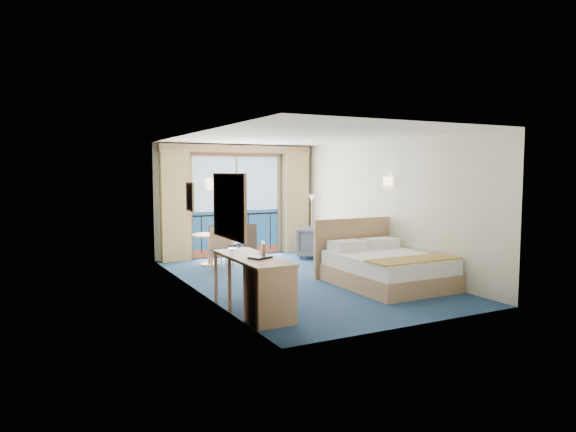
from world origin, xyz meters
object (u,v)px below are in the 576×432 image
object	(u,v)px
table_chair_b	(220,246)
floor_lamp	(312,209)
table_chair_a	(229,241)
bed	(385,268)
nightstand	(367,257)
desk	(266,288)
round_table	(209,242)
desk_chair	(271,271)
armchair	(316,242)

from	to	relation	value
table_chair_b	floor_lamp	bearing A→B (deg)	24.88
table_chair_a	floor_lamp	bearing A→B (deg)	-109.97
bed	nightstand	bearing A→B (deg)	65.98
desk	table_chair_a	size ratio (longest dim) A/B	1.93
round_table	table_chair_a	distance (m)	0.43
bed	table_chair_b	size ratio (longest dim) A/B	2.43
nightstand	table_chair_a	bearing A→B (deg)	142.12
round_table	bed	bearing A→B (deg)	-57.10
nightstand	table_chair_a	size ratio (longest dim) A/B	0.54
desk_chair	table_chair_a	size ratio (longest dim) A/B	1.09
bed	desk_chair	xyz separation A→B (m)	(-2.49, -0.44, 0.24)
round_table	table_chair_a	size ratio (longest dim) A/B	0.83
armchair	table_chair_b	size ratio (longest dim) A/B	0.92
bed	round_table	distance (m)	4.02
armchair	desk_chair	distance (m)	4.56
desk_chair	table_chair_b	bearing A→B (deg)	14.03
bed	desk_chair	world-z (taller)	bed
desk	round_table	bearing A→B (deg)	81.38
floor_lamp	round_table	xyz separation A→B (m)	(-2.84, -0.45, -0.60)
armchair	table_chair_a	world-z (taller)	table_chair_a
nightstand	round_table	distance (m)	3.43
round_table	table_chair_b	xyz separation A→B (m)	(0.01, -0.64, -0.02)
round_table	table_chair_b	distance (m)	0.64
bed	table_chair_b	bearing A→B (deg)	128.49
bed	table_chair_a	size ratio (longest dim) A/B	2.36
table_chair_b	bed	bearing A→B (deg)	-47.74
nightstand	floor_lamp	distance (m)	2.54
desk_chair	table_chair_b	world-z (taller)	desk_chair
bed	desk	distance (m)	3.03
armchair	table_chair_b	bearing A→B (deg)	-39.41
bed	floor_lamp	xyz separation A→B (m)	(0.66, 3.82, 0.79)
bed	nightstand	world-z (taller)	bed
bed	floor_lamp	size ratio (longest dim) A/B	1.46
nightstand	table_chair_b	xyz separation A→B (m)	(-2.80, 1.29, 0.25)
desk	desk_chair	xyz separation A→B (m)	(0.36, 0.59, 0.11)
floor_lamp	desk	size ratio (longest dim) A/B	0.84
floor_lamp	desk_chair	distance (m)	5.32
bed	floor_lamp	bearing A→B (deg)	80.14
bed	round_table	world-z (taller)	bed
desk	desk_chair	bearing A→B (deg)	59.01
table_chair_a	nightstand	bearing A→B (deg)	-160.07
desk_chair	round_table	world-z (taller)	desk_chair
armchair	table_chair_b	world-z (taller)	table_chair_b
desk_chair	table_chair_a	xyz separation A→B (m)	(0.73, 3.73, -0.05)
nightstand	bed	bearing A→B (deg)	-114.02
armchair	round_table	distance (m)	2.56
table_chair_b	desk_chair	bearing A→B (deg)	-92.06
table_chair_a	table_chair_b	xyz separation A→B (m)	(-0.41, -0.57, -0.02)
bed	desk	size ratio (longest dim) A/B	1.22
bed	table_chair_a	distance (m)	3.74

